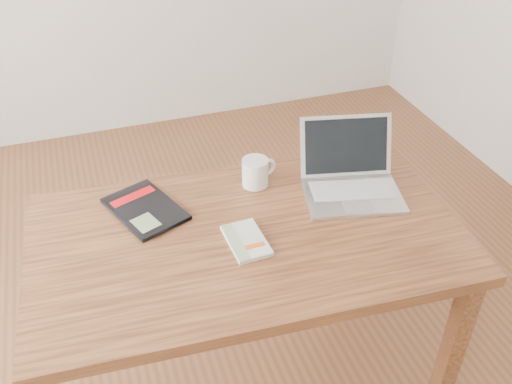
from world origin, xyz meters
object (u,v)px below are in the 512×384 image
object	(u,v)px
desk	(247,255)
white_guidebook	(246,241)
laptop	(351,177)
black_guidebook	(145,209)
coffee_mug	(256,172)

from	to	relation	value
desk	white_guidebook	bearing A→B (deg)	-106.28
laptop	black_guidebook	bearing A→B (deg)	-175.47
black_guidebook	white_guidebook	bearing A→B (deg)	-65.65
black_guidebook	coffee_mug	xyz separation A→B (m)	(0.38, 0.03, 0.04)
white_guidebook	coffee_mug	bearing A→B (deg)	63.24
black_guidebook	laptop	size ratio (longest dim) A/B	0.84
black_guidebook	coffee_mug	bearing A→B (deg)	-17.30
desk	black_guidebook	xyz separation A→B (m)	(-0.27, 0.21, 0.10)
black_guidebook	laptop	world-z (taller)	laptop
desk	coffee_mug	world-z (taller)	coffee_mug
coffee_mug	laptop	bearing A→B (deg)	-41.07
desk	white_guidebook	world-z (taller)	white_guidebook
white_guidebook	laptop	size ratio (longest dim) A/B	0.48
white_guidebook	coffee_mug	distance (m)	0.31
white_guidebook	black_guidebook	world-z (taller)	white_guidebook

